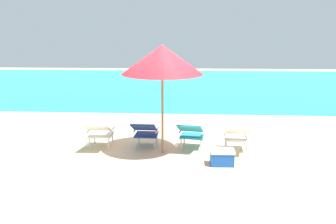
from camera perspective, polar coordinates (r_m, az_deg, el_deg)
ground_plane at (r=11.44m, az=1.23°, el=-0.02°), size 40.00×40.00×0.00m
ocean_band at (r=20.02m, az=2.44°, el=5.13°), size 40.00×18.00×0.01m
lounge_chair_far_left at (r=7.57m, az=-11.94°, el=-3.38°), size 0.56×0.89×0.68m
lounge_chair_near_left at (r=7.45m, az=-3.98°, el=-3.39°), size 0.56×0.88×0.68m
lounge_chair_near_right at (r=7.35m, az=4.06°, el=-3.60°), size 0.65×0.94×0.68m
lounge_chair_far_right at (r=7.31m, az=11.91°, el=-3.91°), size 0.58×0.90×0.68m
beach_umbrella_center at (r=6.89m, az=-1.01°, el=9.14°), size 1.94×1.96×2.37m
cooler_box at (r=6.60m, az=9.38°, el=-7.75°), size 0.48×0.34×0.32m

